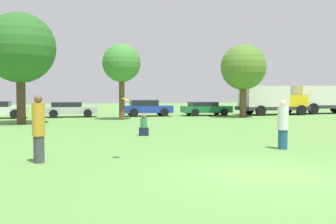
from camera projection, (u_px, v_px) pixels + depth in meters
name	position (u px, v px, depth m)	size (l,w,h in m)	color
ground_plane	(264.00, 174.00, 9.19)	(120.00, 120.00, 0.00)	#5B8E42
person_thrower	(39.00, 128.00, 10.59)	(0.34, 0.34, 1.86)	#3F3F47
person_catcher	(283.00, 125.00, 13.14)	(0.37, 0.37, 1.67)	navy
frisbee	(126.00, 99.00, 10.91)	(0.24, 0.24, 0.12)	yellow
bystander_sitting	(144.00, 126.00, 17.29)	(0.39, 0.32, 1.00)	#191E33
tree_0	(20.00, 48.00, 23.16)	(4.19, 4.19, 6.68)	#473323
tree_1	(122.00, 64.00, 27.13)	(2.68, 2.68, 5.32)	brown
tree_2	(243.00, 68.00, 29.54)	(3.45, 3.45, 5.56)	brown
parked_car_silver	(70.00, 109.00, 30.15)	(4.06, 1.90, 1.16)	#B2B2B7
parked_car_blue	(146.00, 108.00, 31.34)	(3.95, 1.85, 1.30)	#1E389E
parked_car_green	(206.00, 108.00, 32.22)	(4.01, 1.96, 1.13)	#196633
delivery_truck_yellow	(270.00, 100.00, 33.10)	(5.98, 2.50, 2.45)	#2D2D33
delivery_truck_red	(321.00, 99.00, 34.96)	(5.79, 2.19, 2.50)	#2D2D33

